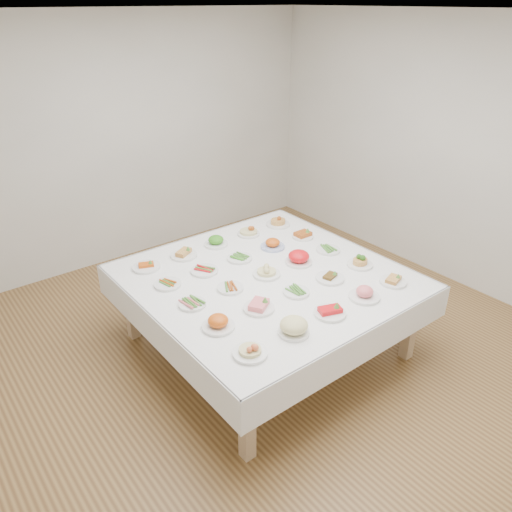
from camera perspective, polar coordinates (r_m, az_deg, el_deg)
room_envelope at (r=3.88m, az=0.74°, el=11.79°), size 5.02×5.02×2.81m
display_table at (r=4.33m, az=1.23°, el=-3.03°), size 2.17×2.17×0.75m
dish_0 at (r=3.37m, az=-0.69°, el=-10.33°), size 0.26×0.26×0.14m
dish_1 at (r=3.56m, az=4.35°, el=-7.93°), size 0.23×0.23×0.14m
dish_2 at (r=3.81m, az=8.47°, el=-6.01°), size 0.24×0.24×0.11m
dish_3 at (r=4.05m, az=12.31°, el=-4.04°), size 0.24×0.24×0.13m
dish_4 at (r=4.32m, az=15.41°, el=-2.65°), size 0.22×0.22×0.09m
dish_5 at (r=3.63m, az=-4.35°, el=-7.49°), size 0.24×0.24×0.12m
dish_6 at (r=3.82m, az=0.33°, el=-5.53°), size 0.24×0.24×0.11m
dish_7 at (r=4.05m, az=4.62°, el=-4.04°), size 0.21×0.21×0.05m
dish_8 at (r=4.27m, az=8.46°, el=-2.26°), size 0.24×0.24×0.09m
dish_9 at (r=4.52m, az=11.83°, el=-0.47°), size 0.22×0.22×0.13m
dish_10 at (r=3.92m, az=-7.32°, el=-5.34°), size 0.21×0.21×0.05m
dish_11 at (r=4.10m, az=-2.96°, el=-3.57°), size 0.21×0.21×0.05m
dish_12 at (r=4.27m, az=1.22°, el=-1.46°), size 0.23×0.23×0.14m
dish_13 at (r=4.48m, az=4.91°, el=-0.02°), size 0.25×0.25×0.15m
dish_14 at (r=4.75m, az=8.24°, el=0.83°), size 0.23×0.22×0.06m
dish_15 at (r=4.21m, az=-10.07°, el=-3.10°), size 0.22×0.22×0.05m
dish_16 at (r=4.37m, az=-5.92°, el=-1.56°), size 0.24×0.24×0.05m
dish_17 at (r=4.55m, az=-1.89°, el=-0.18°), size 0.23×0.23×0.05m
dish_18 at (r=4.75m, az=1.92°, el=1.53°), size 0.23×0.23×0.12m
dish_19 at (r=4.98m, az=5.37°, el=2.53°), size 0.21×0.21×0.10m
dish_20 at (r=4.50m, az=-12.45°, el=-0.98°), size 0.24×0.24×0.10m
dish_21 at (r=4.64m, az=-8.27°, el=0.42°), size 0.24×0.24×0.10m
dish_22 at (r=4.82m, az=-4.60°, el=1.81°), size 0.23×0.23×0.12m
dish_23 at (r=5.01m, az=-0.86°, el=3.07°), size 0.22×0.22×0.13m
dish_24 at (r=5.23m, az=2.54°, el=4.17°), size 0.24×0.24×0.14m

